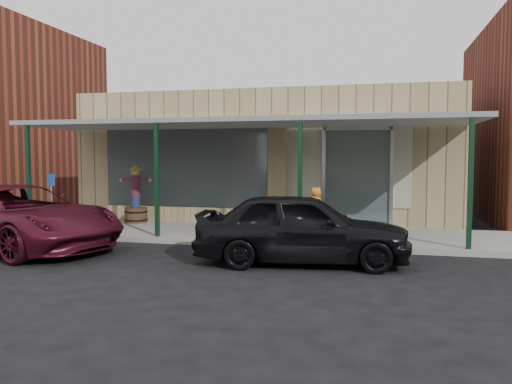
% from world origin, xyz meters
% --- Properties ---
extents(ground, '(120.00, 120.00, 0.00)m').
position_xyz_m(ground, '(0.00, 0.00, 0.00)').
color(ground, black).
rests_on(ground, ground).
extents(sidewalk, '(40.00, 3.20, 0.15)m').
position_xyz_m(sidewalk, '(0.00, 3.60, 0.07)').
color(sidewalk, gray).
rests_on(sidewalk, ground).
extents(storefront, '(12.00, 6.25, 4.20)m').
position_xyz_m(storefront, '(-0.00, 8.16, 2.09)').
color(storefront, '#9C8760').
rests_on(storefront, ground).
extents(awning, '(12.00, 3.00, 3.04)m').
position_xyz_m(awning, '(0.00, 3.56, 3.01)').
color(awning, slate).
rests_on(awning, ground).
extents(block_buildings_near, '(61.00, 8.00, 8.00)m').
position_xyz_m(block_buildings_near, '(2.01, 9.20, 3.77)').
color(block_buildings_near, brown).
rests_on(block_buildings_near, ground).
extents(barrel_scarecrow, '(1.04, 0.87, 1.76)m').
position_xyz_m(barrel_scarecrow, '(-3.58, 4.48, 0.74)').
color(barrel_scarecrow, '#4E331F').
rests_on(barrel_scarecrow, sidewalk).
extents(barrel_pumpkin, '(0.81, 0.81, 0.74)m').
position_xyz_m(barrel_pumpkin, '(1.50, 3.93, 0.41)').
color(barrel_pumpkin, '#4E331F').
rests_on(barrel_pumpkin, sidewalk).
extents(handicap_sign, '(0.30, 0.14, 1.54)m').
position_xyz_m(handicap_sign, '(-5.00, 2.40, 1.14)').
color(handicap_sign, gray).
rests_on(handicap_sign, sidewalk).
extents(parked_sedan, '(4.43, 2.20, 1.52)m').
position_xyz_m(parked_sedan, '(2.09, 0.52, 0.73)').
color(parked_sedan, black).
rests_on(parked_sedan, ground).
extents(car_maroon, '(5.85, 3.94, 1.49)m').
position_xyz_m(car_maroon, '(-4.57, 0.54, 0.75)').
color(car_maroon, '#4C0F20').
rests_on(car_maroon, ground).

